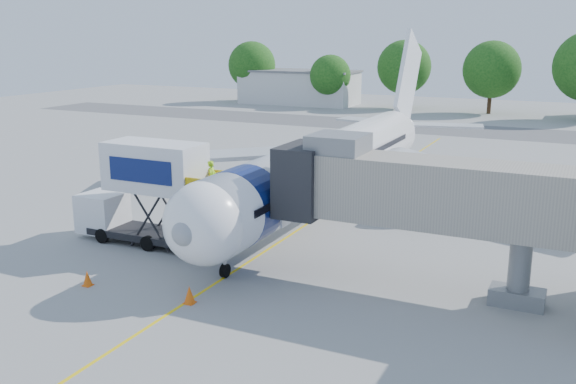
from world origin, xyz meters
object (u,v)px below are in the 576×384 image
at_px(aircraft, 335,162).
at_px(ground_tug, 172,318).
at_px(jet_bridge, 414,192).
at_px(catering_hiloader, 146,193).

height_order(aircraft, ground_tug, aircraft).
bearing_deg(jet_bridge, catering_hiloader, -179.99).
bearing_deg(aircraft, jet_bridge, -54.30).
height_order(aircraft, catering_hiloader, aircraft).
bearing_deg(ground_tug, aircraft, 78.05).
distance_m(aircraft, ground_tug, 19.84).
height_order(catering_hiloader, ground_tug, catering_hiloader).
bearing_deg(catering_hiloader, ground_tug, -48.16).
bearing_deg(catering_hiloader, aircraft, 60.61).
distance_m(catering_hiloader, ground_tug, 11.64).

